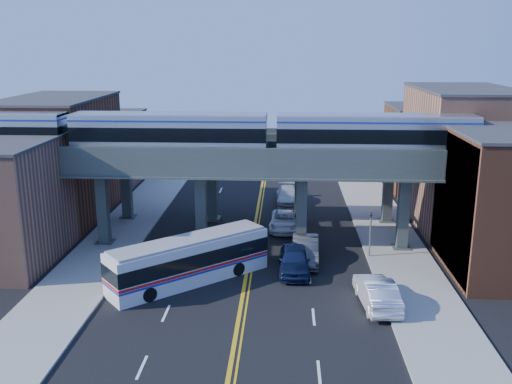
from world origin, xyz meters
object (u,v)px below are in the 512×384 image
transit_train (170,133)px  car_parked_curb (377,292)px  stop_sign (251,248)px  car_lane_b (305,250)px  car_lane_c (285,221)px  traffic_signal (370,229)px  transit_bus (190,260)px  car_lane_d (288,196)px  car_lane_a (294,260)px

transit_train → car_parked_curb: transit_train is taller
stop_sign → car_parked_curb: (8.20, -5.24, -0.85)m
car_lane_b → car_lane_c: 7.83m
traffic_signal → transit_bus: size_ratio=0.39×
stop_sign → car_lane_d: 18.26m
transit_train → car_parked_curb: bearing=-34.7°
traffic_signal → car_lane_a: (-5.78, -3.04, -1.37)m
traffic_signal → car_parked_curb: (-0.70, -8.24, -1.39)m
transit_bus → car_lane_c: bearing=21.0°
car_lane_b → car_lane_c: bearing=103.5°
transit_train → transit_bus: bearing=-70.8°
car_lane_a → car_lane_c: size_ratio=1.01×
traffic_signal → transit_train: bearing=172.6°
car_lane_b → car_lane_d: car_lane_b is taller
stop_sign → car_lane_c: size_ratio=0.48×
transit_bus → car_parked_curb: size_ratio=1.91×
stop_sign → car_lane_a: (3.12, -0.04, -0.83)m
stop_sign → car_lane_d: (2.69, 18.04, -0.93)m
transit_bus → stop_sign: bearing=-12.9°
car_lane_c → car_parked_curb: 16.03m
stop_sign → car_lane_b: stop_sign is taller
car_lane_a → transit_train: bearing=152.1°
car_lane_a → car_lane_c: bearing=93.9°
stop_sign → car_lane_d: bearing=81.5°
car_lane_b → car_lane_d: (-1.28, 16.01, -0.09)m
car_lane_a → car_parked_curb: 7.27m
transit_train → car_lane_a: 13.74m
transit_bus → car_lane_a: size_ratio=1.93×
transit_bus → transit_train: bearing=68.9°
car_lane_a → car_lane_b: bearing=67.1°
car_parked_curb → transit_train: bearing=-40.3°
stop_sign → traffic_signal: traffic_signal is taller
car_lane_c → car_lane_d: (0.31, 8.34, 0.07)m
transit_bus → car_parked_curb: bearing=-54.5°
car_lane_d → car_parked_curb: car_parked_curb is taller
transit_train → transit_bus: 10.78m
traffic_signal → car_lane_a: bearing=-152.2°
car_lane_a → car_parked_curb: (5.08, -5.20, -0.02)m
transit_bus → car_lane_b: size_ratio=1.90×
transit_train → traffic_signal: size_ratio=11.37×
car_lane_d → car_parked_curb: 23.92m
traffic_signal → car_parked_curb: size_ratio=0.74×
car_lane_a → car_parked_curb: bearing=-46.0°
stop_sign → traffic_signal: size_ratio=0.64×
car_lane_a → car_lane_b: (0.86, 2.07, -0.02)m
transit_bus → car_lane_a: bearing=-24.2°
car_lane_a → car_lane_c: 9.77m
car_parked_curb → car_lane_d: bearing=-82.3°
transit_train → traffic_signal: (15.49, -2.00, -6.94)m
transit_train → car_lane_d: transit_train is taller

